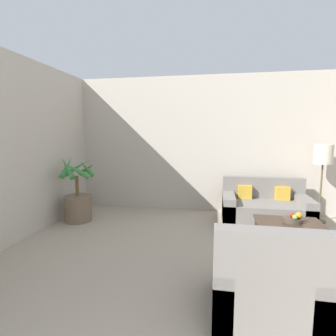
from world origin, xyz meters
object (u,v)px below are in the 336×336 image
object	(u,v)px
potted_palm	(78,200)
orange_fruit	(299,215)
apple_red	(292,215)
ottoman	(256,255)
armchair	(264,286)
apple_green	(295,217)
floor_lamp	(323,158)
coffee_table	(288,225)
fruit_bowl	(293,220)
sofa_loveseat	(265,209)

from	to	relation	value
potted_palm	orange_fruit	bearing A→B (deg)	-8.78
apple_red	ottoman	distance (m)	0.95
armchair	ottoman	xyz separation A→B (m)	(0.05, 0.80, -0.10)
potted_palm	armchair	xyz separation A→B (m)	(2.86, -2.03, -0.11)
apple_green	orange_fruit	world-z (taller)	orange_fruit
potted_palm	ottoman	size ratio (longest dim) A/B	2.00
floor_lamp	apple_green	xyz separation A→B (m)	(-0.79, -1.34, -0.68)
coffee_table	fruit_bowl	distance (m)	0.10
potted_palm	apple_red	size ratio (longest dim) A/B	18.44
coffee_table	orange_fruit	size ratio (longest dim) A/B	10.06
sofa_loveseat	orange_fruit	world-z (taller)	sofa_loveseat
apple_green	orange_fruit	size ratio (longest dim) A/B	0.82
sofa_loveseat	coffee_table	world-z (taller)	sofa_loveseat
floor_lamp	apple_red	xyz separation A→B (m)	(-0.79, -1.24, -0.68)
potted_palm	floor_lamp	bearing A→B (deg)	9.70
potted_palm	apple_red	distance (m)	3.51
ottoman	sofa_loveseat	bearing A→B (deg)	77.41
sofa_loveseat	armchair	world-z (taller)	armchair
floor_lamp	coffee_table	distance (m)	1.73
potted_palm	ottoman	xyz separation A→B (m)	(2.91, -1.23, -0.21)
coffee_table	armchair	distance (m)	1.59
floor_lamp	armchair	bearing A→B (deg)	-117.07
apple_green	orange_fruit	xyz separation A→B (m)	(0.07, 0.07, 0.01)
fruit_bowl	armchair	xyz separation A→B (m)	(-0.62, -1.48, -0.13)
fruit_bowl	armchair	bearing A→B (deg)	-112.54
floor_lamp	ottoman	size ratio (longest dim) A/B	2.33
apple_red	orange_fruit	distance (m)	0.08
armchair	orange_fruit	bearing A→B (deg)	65.02
coffee_table	armchair	bearing A→B (deg)	-110.92
sofa_loveseat	armchair	distance (m)	2.54
apple_red	ottoman	size ratio (longest dim) A/B	0.11
apple_red	armchair	world-z (taller)	armchair
apple_red	armchair	bearing A→B (deg)	-112.09
sofa_loveseat	ottoman	world-z (taller)	sofa_loveseat
fruit_bowl	orange_fruit	size ratio (longest dim) A/B	2.98
potted_palm	fruit_bowl	distance (m)	3.51
orange_fruit	armchair	xyz separation A→B (m)	(-0.69, -1.48, -0.20)
apple_red	ottoman	xyz separation A→B (m)	(-0.56, -0.71, -0.28)
coffee_table	apple_red	bearing A→B (deg)	32.34
sofa_loveseat	apple_red	distance (m)	1.03
ottoman	coffee_table	bearing A→B (deg)	53.04
orange_fruit	armchair	distance (m)	1.64
floor_lamp	orange_fruit	bearing A→B (deg)	-119.40
potted_palm	fruit_bowl	size ratio (longest dim) A/B	4.65
apple_green	apple_red	bearing A→B (deg)	95.17
floor_lamp	apple_green	bearing A→B (deg)	-120.28
sofa_loveseat	floor_lamp	xyz separation A→B (m)	(0.97, 0.25, 0.89)
sofa_loveseat	fruit_bowl	world-z (taller)	sofa_loveseat
coffee_table	orange_fruit	bearing A→B (deg)	-1.54
apple_red	armchair	distance (m)	1.64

